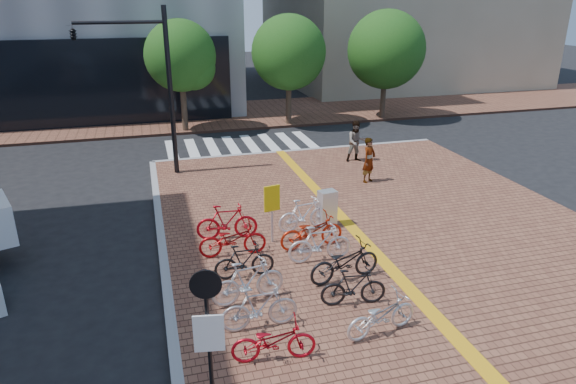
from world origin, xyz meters
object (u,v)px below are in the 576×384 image
object	(u,v)px
bike_0	(274,341)
pedestrian_b	(356,141)
bike_4	(233,239)
yellow_sign	(272,203)
bike_11	(304,214)
bike_5	(227,222)
bike_6	(381,315)
pedestrian_a	(369,160)
traffic_light_pole	(127,62)
bike_8	(345,262)
bike_7	(353,287)
utility_box	(327,208)
bike_1	(259,308)
notice_sign	(208,325)
bike_9	(320,244)
bike_10	(312,231)
bike_3	(244,261)
bike_2	(248,281)

from	to	relation	value
bike_0	pedestrian_b	xyz separation A→B (m)	(6.94, 12.19, 0.47)
bike_4	yellow_sign	size ratio (longest dim) A/B	1.05
bike_11	pedestrian_b	xyz separation A→B (m)	(4.45, 6.35, 0.39)
bike_5	bike_6	size ratio (longest dim) A/B	1.05
pedestrian_a	traffic_light_pole	bearing A→B (deg)	127.12
bike_8	yellow_sign	size ratio (longest dim) A/B	1.09
bike_7	utility_box	size ratio (longest dim) A/B	1.33
bike_8	bike_0	bearing A→B (deg)	126.41
bike_0	pedestrian_a	distance (m)	11.43
bike_6	utility_box	distance (m)	5.78
pedestrian_a	bike_11	bearing A→B (deg)	-168.73
bike_1	bike_5	size ratio (longest dim) A/B	0.94
bike_8	notice_sign	xyz separation A→B (m)	(-3.97, -3.64, 1.30)
yellow_sign	traffic_light_pole	size ratio (longest dim) A/B	0.27
bike_9	bike_5	bearing A→B (deg)	47.94
bike_4	bike_5	xyz separation A→B (m)	(0.03, 1.12, 0.06)
bike_8	notice_sign	size ratio (longest dim) A/B	0.69
bike_0	bike_7	bearing A→B (deg)	-51.26
utility_box	bike_6	bearing A→B (deg)	-97.93
bike_1	bike_9	size ratio (longest dim) A/B	0.97
bike_10	bike_5	bearing A→B (deg)	56.78
bike_3	bike_9	size ratio (longest dim) A/B	0.88
bike_5	bike_8	xyz separation A→B (m)	(2.56, -3.27, -0.03)
yellow_sign	bike_4	bearing A→B (deg)	-159.08
bike_5	notice_sign	xyz separation A→B (m)	(-1.41, -6.91, 1.27)
bike_3	bike_2	bearing A→B (deg)	173.32
bike_8	bike_3	bearing A→B (deg)	62.72
bike_4	bike_7	xyz separation A→B (m)	(2.36, -3.30, -0.02)
bike_5	bike_11	xyz separation A→B (m)	(2.47, -0.03, -0.02)
bike_3	yellow_sign	size ratio (longest dim) A/B	0.88
bike_0	bike_5	size ratio (longest dim) A/B	0.93
bike_0	bike_8	distance (m)	3.66
bike_7	yellow_sign	xyz separation A→B (m)	(-1.05, 3.80, 0.79)
bike_7	bike_5	bearing A→B (deg)	36.12
bike_3	bike_4	xyz separation A→B (m)	(-0.08, 1.31, 0.02)
bike_7	traffic_light_pole	bearing A→B (deg)	31.58
bike_5	traffic_light_pole	distance (m)	8.48
bike_1	bike_6	xyz separation A→B (m)	(2.54, -0.92, -0.06)
bike_1	bike_2	distance (m)	1.14
bike_8	pedestrian_b	bearing A→B (deg)	-33.22
bike_0	bike_3	world-z (taller)	bike_3
bike_9	utility_box	bearing A→B (deg)	-23.50
pedestrian_b	utility_box	distance (m)	7.23
bike_8	bike_9	distance (m)	1.18
bike_9	bike_8	bearing A→B (deg)	-164.15
bike_10	bike_11	bearing A→B (deg)	-12.31
bike_3	bike_10	xyz separation A→B (m)	(2.26, 1.19, 0.03)
bike_1	bike_10	xyz separation A→B (m)	(2.37, 3.49, -0.02)
bike_11	pedestrian_a	bearing A→B (deg)	-55.61
bike_5	bike_10	xyz separation A→B (m)	(2.32, -1.25, -0.05)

